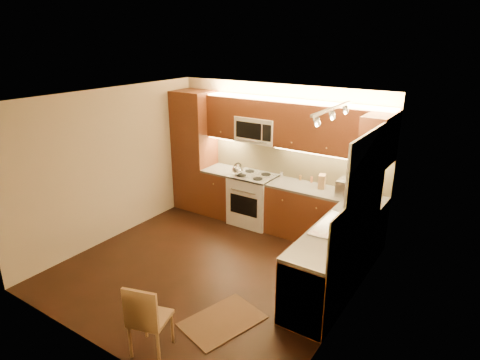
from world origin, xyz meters
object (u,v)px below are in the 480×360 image
Objects in this scene: sink at (339,222)px; kettle at (238,169)px; toaster_oven at (352,189)px; dining_chair at (150,316)px; soap_bottle at (376,204)px; microwave at (258,129)px; stove at (253,199)px; knife_block at (322,181)px.

sink is 2.45m from kettle.
dining_chair is at bearing -105.66° from toaster_oven.
sink is 0.83m from soap_bottle.
sink is 1.17m from toaster_oven.
stove is at bearing -90.00° from microwave.
toaster_oven is 0.53m from knife_block.
sink is 3.77× the size of knife_block.
kettle reaches higher than soap_bottle.
soap_bottle is 0.25× the size of dining_chair.
stove is 0.64m from kettle.
microwave is at bearing 72.76° from kettle.
sink is (2.00, -1.26, -0.74)m from microwave.
stove is 1.85m from toaster_oven.
sink is at bearing -87.49° from soap_bottle.
microwave is at bearing -172.44° from soap_bottle.
toaster_oven is at bearing 57.01° from dining_chair.
toaster_oven is at bearing 101.63° from sink.
soap_bottle is (0.24, 0.79, 0.03)m from sink.
dining_chair is (-0.98, -3.40, -0.59)m from toaster_oven.
sink is at bearing -72.88° from knife_block.
knife_block is 3.56m from dining_chair.
knife_block is 0.26× the size of dining_chair.
stove is 1.36m from knife_block.
soap_bottle reaches higher than stove.
kettle is at bearing -174.61° from toaster_oven.
toaster_oven is 1.84× the size of knife_block.
soap_bottle is (2.24, -0.47, -0.71)m from microwave.
kettle is at bearing -164.82° from soap_bottle.
knife_block reaches higher than sink.
toaster_oven is (1.76, 0.02, 0.57)m from stove.
stove is at bearing -169.09° from soap_bottle.
toaster_oven is 3.58m from dining_chair.
sink reaches higher than stove.
microwave is 1.90m from toaster_oven.
microwave reaches higher than knife_block.
sink is 2.61m from dining_chair.
stove is at bearing 86.18° from dining_chair.
knife_block is at bearing 5.08° from stove.
microwave is at bearing 147.79° from sink.
sink is at bearing -29.36° from stove.
soap_bottle is at bearing -11.85° from microwave.
toaster_oven is at bearing -24.12° from knife_block.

